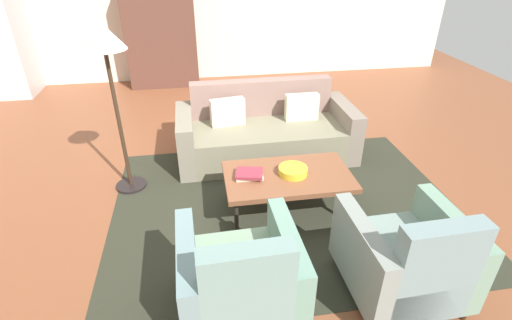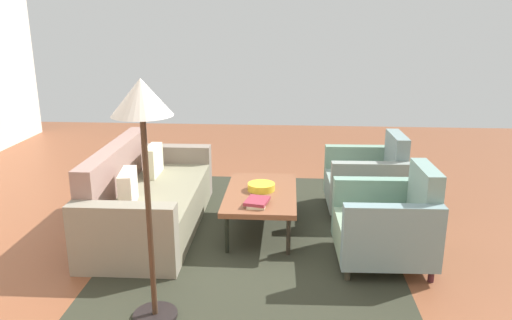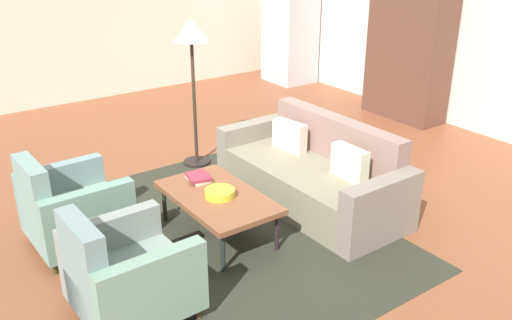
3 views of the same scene
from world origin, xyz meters
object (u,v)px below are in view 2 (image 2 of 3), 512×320
book_stack (257,202)px  floor_lamp (143,121)px  coffee_table (261,195)px  fruit_bowl (261,187)px  armchair_right (370,181)px  couch (145,200)px  armchair_left (391,226)px

book_stack → floor_lamp: floor_lamp is taller
coffee_table → fruit_bowl: (0.05, 0.00, 0.07)m
armchair_right → coffee_table: bearing=115.8°
coffee_table → floor_lamp: bearing=156.9°
fruit_bowl → book_stack: (-0.41, 0.02, -0.01)m
couch → coffee_table: 1.19m
armchair_right → fruit_bowl: 1.30m
fruit_bowl → floor_lamp: (-1.62, 0.67, 1.00)m
coffee_table → armchair_right: bearing=-62.7°
armchair_right → book_stack: 1.53m
fruit_bowl → armchair_right: bearing=-64.5°
book_stack → fruit_bowl: bearing=-2.1°
armchair_left → armchair_right: bearing=-1.7°
armchair_left → couch: bearing=74.1°
couch → armchair_right: armchair_right is taller
armchair_right → book_stack: armchair_right is taller
armchair_left → armchair_right: 1.20m
coffee_table → book_stack: 0.37m
armchair_left → floor_lamp: (-0.98, 1.84, 1.10)m
fruit_bowl → book_stack: size_ratio=0.97×
coffee_table → book_stack: bearing=177.6°
armchair_right → floor_lamp: bearing=138.3°
couch → fruit_bowl: size_ratio=7.70×
couch → fruit_bowl: 1.20m
coffee_table → armchair_right: (0.60, -1.17, -0.03)m
fruit_bowl → armchair_left: bearing=-118.9°
armchair_left → fruit_bowl: bearing=59.4°
couch → book_stack: couch is taller
armchair_left → floor_lamp: size_ratio=0.51×
couch → coffee_table: (0.00, -1.19, 0.09)m
armchair_right → floor_lamp: (-2.18, 1.84, 1.10)m
couch → floor_lamp: bearing=17.4°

